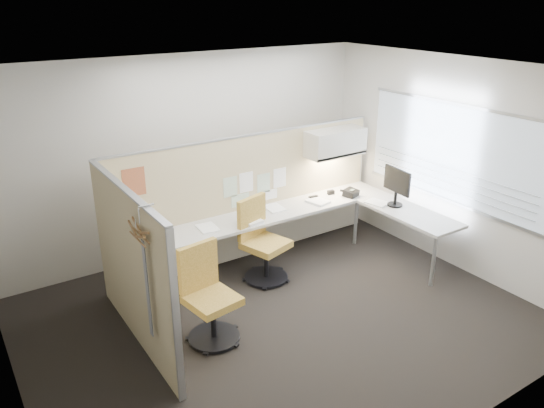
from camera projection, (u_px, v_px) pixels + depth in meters
floor at (280, 319)px, 6.15m from camera, size 5.50×4.50×0.01m
ceiling at (282, 72)px, 5.11m from camera, size 5.50×4.50×0.01m
wall_back at (190, 156)px, 7.38m from camera, size 5.50×0.02×2.80m
wall_front at (453, 303)px, 3.89m from camera, size 5.50×0.02×2.80m
wall_right at (452, 164)px, 7.04m from camera, size 0.02×4.50×2.80m
window_pane at (452, 154)px, 6.97m from camera, size 0.01×2.80×1.30m
partition_back at (248, 198)px, 7.35m from camera, size 4.10×0.06×1.75m
partition_left at (133, 269)px, 5.45m from camera, size 0.06×2.20×1.75m
desk at (290, 221)px, 7.28m from camera, size 4.00×2.07×0.73m
overhead_bin at (335, 142)px, 7.64m from camera, size 0.90×0.36×0.38m
task_light_strip at (335, 156)px, 7.72m from camera, size 0.60×0.06×0.02m
pinned_papers at (254, 186)px, 7.31m from camera, size 1.01×0.00×0.47m
poster at (134, 182)px, 6.31m from camera, size 0.28×0.00×0.35m
chair_left at (208, 297)px, 5.65m from camera, size 0.56×0.58×1.06m
chair_right at (261, 243)px, 6.86m from camera, size 0.63×0.65×1.08m
monitor at (397, 185)px, 7.34m from camera, size 0.21×0.51×0.54m
phone at (351, 193)px, 7.78m from camera, size 0.26×0.25×0.12m
stapler at (313, 197)px, 7.69m from camera, size 0.14×0.06×0.05m
tape_dispenser at (331, 192)px, 7.87m from camera, size 0.11×0.07×0.06m
coat_hook at (141, 244)px, 4.74m from camera, size 0.18×0.43×1.31m
paper_stack_0 at (150, 242)px, 6.34m from camera, size 0.29×0.34×0.03m
paper_stack_1 at (207, 228)px, 6.72m from camera, size 0.25×0.32×0.02m
paper_stack_2 at (250, 220)px, 6.92m from camera, size 0.26×0.32×0.04m
paper_stack_3 at (274, 208)px, 7.35m from camera, size 0.25×0.32×0.02m
paper_stack_4 at (318, 201)px, 7.57m from camera, size 0.29×0.35×0.03m
paper_stack_5 at (377, 203)px, 7.53m from camera, size 0.29×0.34×0.02m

